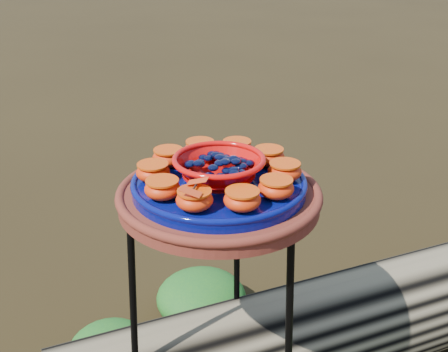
% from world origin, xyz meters
% --- Properties ---
extents(plant_stand, '(0.44, 0.44, 0.70)m').
position_xyz_m(plant_stand, '(0.00, 0.00, 0.35)').
color(plant_stand, black).
rests_on(plant_stand, ground).
extents(terracotta_saucer, '(0.44, 0.44, 0.04)m').
position_xyz_m(terracotta_saucer, '(0.00, 0.00, 0.72)').
color(terracotta_saucer, '#5B2615').
rests_on(terracotta_saucer, plant_stand).
extents(cobalt_plate, '(0.37, 0.37, 0.02)m').
position_xyz_m(cobalt_plate, '(0.00, 0.00, 0.75)').
color(cobalt_plate, '#010943').
rests_on(cobalt_plate, terracotta_saucer).
extents(red_bowl, '(0.19, 0.19, 0.05)m').
position_xyz_m(red_bowl, '(0.00, 0.00, 0.79)').
color(red_bowl, red).
rests_on(red_bowl, cobalt_plate).
extents(glass_gems, '(0.15, 0.15, 0.02)m').
position_xyz_m(glass_gems, '(0.00, 0.00, 0.82)').
color(glass_gems, black).
rests_on(glass_gems, red_bowl).
extents(orange_half_0, '(0.07, 0.07, 0.04)m').
position_xyz_m(orange_half_0, '(-0.02, -0.14, 0.78)').
color(orange_half_0, red).
rests_on(orange_half_0, cobalt_plate).
extents(orange_half_1, '(0.07, 0.07, 0.04)m').
position_xyz_m(orange_half_1, '(0.07, -0.12, 0.78)').
color(orange_half_1, red).
rests_on(orange_half_1, cobalt_plate).
extents(orange_half_2, '(0.07, 0.07, 0.04)m').
position_xyz_m(orange_half_2, '(0.13, -0.05, 0.78)').
color(orange_half_2, red).
rests_on(orange_half_2, cobalt_plate).
extents(orange_half_3, '(0.07, 0.07, 0.04)m').
position_xyz_m(orange_half_3, '(0.14, 0.03, 0.78)').
color(orange_half_3, red).
rests_on(orange_half_3, cobalt_plate).
extents(orange_half_4, '(0.07, 0.07, 0.04)m').
position_xyz_m(orange_half_4, '(0.09, 0.11, 0.78)').
color(orange_half_4, red).
rests_on(orange_half_4, cobalt_plate).
extents(orange_half_5, '(0.07, 0.07, 0.04)m').
position_xyz_m(orange_half_5, '(0.01, 0.14, 0.78)').
color(orange_half_5, red).
rests_on(orange_half_5, cobalt_plate).
extents(orange_half_6, '(0.07, 0.07, 0.04)m').
position_xyz_m(orange_half_6, '(-0.07, 0.12, 0.78)').
color(orange_half_6, red).
rests_on(orange_half_6, cobalt_plate).
extents(orange_half_7, '(0.07, 0.07, 0.04)m').
position_xyz_m(orange_half_7, '(-0.13, 0.05, 0.78)').
color(orange_half_7, red).
rests_on(orange_half_7, cobalt_plate).
extents(orange_half_8, '(0.07, 0.07, 0.04)m').
position_xyz_m(orange_half_8, '(-0.14, -0.03, 0.78)').
color(orange_half_8, red).
rests_on(orange_half_8, cobalt_plate).
extents(orange_half_9, '(0.07, 0.07, 0.04)m').
position_xyz_m(orange_half_9, '(-0.09, -0.11, 0.78)').
color(orange_half_9, red).
rests_on(orange_half_9, cobalt_plate).
extents(butterfly, '(0.09, 0.06, 0.02)m').
position_xyz_m(butterfly, '(-0.02, -0.14, 0.81)').
color(butterfly, red).
rests_on(butterfly, orange_half_0).
extents(driftwood_log, '(1.63, 1.35, 0.32)m').
position_xyz_m(driftwood_log, '(0.30, 0.34, 0.16)').
color(driftwood_log, black).
rests_on(driftwood_log, ground).
extents(foliage_left, '(0.26, 0.26, 0.13)m').
position_xyz_m(foliage_left, '(-0.40, 0.19, 0.06)').
color(foliage_left, '#18531D').
rests_on(foliage_left, ground).
extents(foliage_back, '(0.31, 0.31, 0.16)m').
position_xyz_m(foliage_back, '(-0.18, 0.49, 0.08)').
color(foliage_back, '#18531D').
rests_on(foliage_back, ground).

